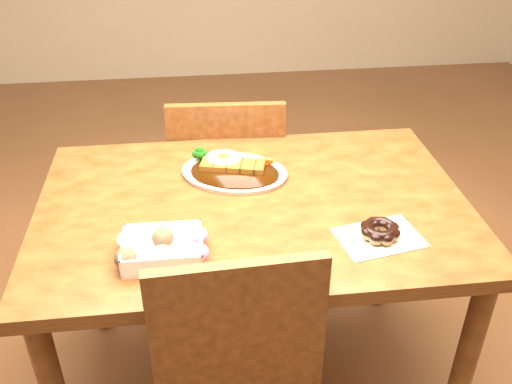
{
  "coord_description": "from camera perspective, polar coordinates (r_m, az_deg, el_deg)",
  "views": [
    {
      "loc": [
        -0.15,
        -1.33,
        1.62
      ],
      "look_at": [
        0.0,
        -0.04,
        0.81
      ],
      "focal_mm": 40.0,
      "sensor_mm": 36.0,
      "label": 1
    }
  ],
  "objects": [
    {
      "name": "ground",
      "position": [
        2.1,
        -0.22,
        -18.34
      ],
      "size": [
        6.0,
        6.0,
        0.0
      ],
      "primitive_type": "plane",
      "color": "brown",
      "rests_on": "ground"
    },
    {
      "name": "table",
      "position": [
        1.65,
        -0.26,
        -3.85
      ],
      "size": [
        1.2,
        0.8,
        0.75
      ],
      "color": "#48220E",
      "rests_on": "ground"
    },
    {
      "name": "donut_box",
      "position": [
        1.4,
        -9.33,
        -5.52
      ],
      "size": [
        0.22,
        0.15,
        0.05
      ],
      "rotation": [
        0.0,
        0.0,
        -0.01
      ],
      "color": "white",
      "rests_on": "table"
    },
    {
      "name": "katsu_curry_plate",
      "position": [
        1.72,
        -2.35,
        2.26
      ],
      "size": [
        0.37,
        0.31,
        0.06
      ],
      "rotation": [
        0.0,
        0.0,
        -0.32
      ],
      "color": "white",
      "rests_on": "table"
    },
    {
      "name": "pon_de_ring",
      "position": [
        1.48,
        12.29,
        -3.86
      ],
      "size": [
        0.23,
        0.18,
        0.04
      ],
      "rotation": [
        0.0,
        0.0,
        0.19
      ],
      "color": "silver",
      "rests_on": "table"
    },
    {
      "name": "chair_far",
      "position": [
        2.19,
        -2.86,
        0.63
      ],
      "size": [
        0.44,
        0.44,
        0.87
      ],
      "rotation": [
        0.0,
        0.0,
        3.08
      ],
      "color": "#48220E",
      "rests_on": "ground"
    }
  ]
}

